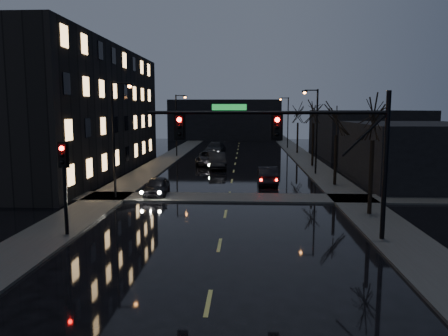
# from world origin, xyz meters

# --- Properties ---
(ground) EXTENTS (160.00, 160.00, 0.00)m
(ground) POSITION_xyz_m (0.00, 0.00, 0.00)
(ground) COLOR black
(ground) RESTS_ON ground
(sidewalk_left) EXTENTS (3.00, 140.00, 0.12)m
(sidewalk_left) POSITION_xyz_m (-8.50, 35.00, 0.06)
(sidewalk_left) COLOR #2D2D2B
(sidewalk_left) RESTS_ON ground
(sidewalk_right) EXTENTS (3.00, 140.00, 0.12)m
(sidewalk_right) POSITION_xyz_m (8.50, 35.00, 0.06)
(sidewalk_right) COLOR #2D2D2B
(sidewalk_right) RESTS_ON ground
(sidewalk_cross) EXTENTS (40.00, 3.00, 0.12)m
(sidewalk_cross) POSITION_xyz_m (0.00, 18.50, 0.06)
(sidewalk_cross) COLOR #2D2D2B
(sidewalk_cross) RESTS_ON ground
(apartment_block) EXTENTS (12.00, 30.00, 12.00)m
(apartment_block) POSITION_xyz_m (-16.50, 30.00, 6.00)
(apartment_block) COLOR black
(apartment_block) RESTS_ON ground
(commercial_right_near) EXTENTS (10.00, 14.00, 5.00)m
(commercial_right_near) POSITION_xyz_m (15.50, 26.00, 2.50)
(commercial_right_near) COLOR black
(commercial_right_near) RESTS_ON ground
(commercial_right_far) EXTENTS (12.00, 18.00, 6.00)m
(commercial_right_far) POSITION_xyz_m (17.00, 48.00, 3.00)
(commercial_right_far) COLOR black
(commercial_right_far) RESTS_ON ground
(far_block) EXTENTS (22.00, 10.00, 8.00)m
(far_block) POSITION_xyz_m (-3.00, 78.00, 4.00)
(far_block) COLOR black
(far_block) RESTS_ON ground
(signal_mast) EXTENTS (11.11, 0.41, 7.00)m
(signal_mast) POSITION_xyz_m (3.85, 9.00, 4.87)
(signal_mast) COLOR black
(signal_mast) RESTS_ON ground
(signal_pole_left) EXTENTS (0.35, 0.41, 4.53)m
(signal_pole_left) POSITION_xyz_m (-7.50, 8.99, 3.01)
(signal_pole_left) COLOR black
(signal_pole_left) RESTS_ON ground
(tree_near) EXTENTS (3.52, 3.52, 8.08)m
(tree_near) POSITION_xyz_m (8.40, 14.00, 6.22)
(tree_near) COLOR black
(tree_near) RESTS_ON ground
(tree_mid_a) EXTENTS (3.30, 3.30, 7.58)m
(tree_mid_a) POSITION_xyz_m (8.40, 24.00, 5.83)
(tree_mid_a) COLOR black
(tree_mid_a) RESTS_ON ground
(tree_mid_b) EXTENTS (3.74, 3.74, 8.59)m
(tree_mid_b) POSITION_xyz_m (8.40, 36.00, 6.61)
(tree_mid_b) COLOR black
(tree_mid_b) RESTS_ON ground
(tree_far) EXTENTS (3.43, 3.43, 7.88)m
(tree_far) POSITION_xyz_m (8.40, 50.00, 6.06)
(tree_far) COLOR black
(tree_far) RESTS_ON ground
(streetlight_l_near) EXTENTS (1.53, 0.28, 8.00)m
(streetlight_l_near) POSITION_xyz_m (-7.58, 18.00, 4.77)
(streetlight_l_near) COLOR black
(streetlight_l_near) RESTS_ON ground
(streetlight_l_far) EXTENTS (1.53, 0.28, 8.00)m
(streetlight_l_far) POSITION_xyz_m (-7.58, 45.00, 4.77)
(streetlight_l_far) COLOR black
(streetlight_l_far) RESTS_ON ground
(streetlight_r_mid) EXTENTS (1.53, 0.28, 8.00)m
(streetlight_r_mid) POSITION_xyz_m (7.58, 30.00, 4.77)
(streetlight_r_mid) COLOR black
(streetlight_r_mid) RESTS_ON ground
(streetlight_r_far) EXTENTS (1.53, 0.28, 8.00)m
(streetlight_r_far) POSITION_xyz_m (7.58, 58.00, 4.77)
(streetlight_r_far) COLOR black
(streetlight_r_far) RESTS_ON ground
(oncoming_car_a) EXTENTS (1.73, 3.95, 1.32)m
(oncoming_car_a) POSITION_xyz_m (-5.17, 19.28, 0.66)
(oncoming_car_a) COLOR black
(oncoming_car_a) RESTS_ON ground
(oncoming_car_b) EXTENTS (2.31, 5.14, 1.64)m
(oncoming_car_b) POSITION_xyz_m (-1.80, 33.84, 0.82)
(oncoming_car_b) COLOR black
(oncoming_car_b) RESTS_ON ground
(oncoming_car_c) EXTENTS (2.63, 5.61, 1.55)m
(oncoming_car_c) POSITION_xyz_m (-2.93, 37.00, 0.78)
(oncoming_car_c) COLOR black
(oncoming_car_c) RESTS_ON ground
(oncoming_car_d) EXTENTS (2.92, 5.90, 1.65)m
(oncoming_car_d) POSITION_xyz_m (-2.99, 48.34, 0.82)
(oncoming_car_d) COLOR black
(oncoming_car_d) RESTS_ON ground
(lead_car) EXTENTS (1.61, 4.50, 1.48)m
(lead_car) POSITION_xyz_m (2.99, 24.54, 0.74)
(lead_car) COLOR black
(lead_car) RESTS_ON ground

